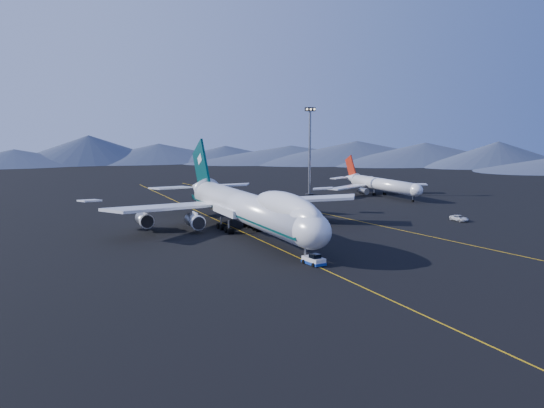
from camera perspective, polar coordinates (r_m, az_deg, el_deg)
name	(u,v)px	position (r m, az deg, el deg)	size (l,w,h in m)	color
ground	(248,234)	(128.53, -2.27, -2.88)	(500.00, 500.00, 0.00)	black
taxiway_line_main	(248,234)	(128.52, -2.27, -2.88)	(0.25, 220.00, 0.01)	#CA940B
taxiway_line_side	(346,218)	(150.56, 6.96, -1.34)	(0.25, 200.00, 0.01)	#CA940B
boeing_747	(248,207)	(127.60, -2.29, -0.31)	(59.62, 72.43, 19.37)	silver
pushback_tug	(314,261)	(102.22, 3.95, -5.37)	(2.99, 4.65, 1.91)	silver
second_jet	(380,184)	(197.22, 10.16, 1.85)	(37.68, 42.57, 12.11)	silver
service_van	(459,218)	(152.20, 17.21, -1.28)	(2.32, 5.03, 1.40)	silver
floodlight_mast	(310,151)	(195.79, 3.57, 5.02)	(3.48, 2.61, 28.14)	black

